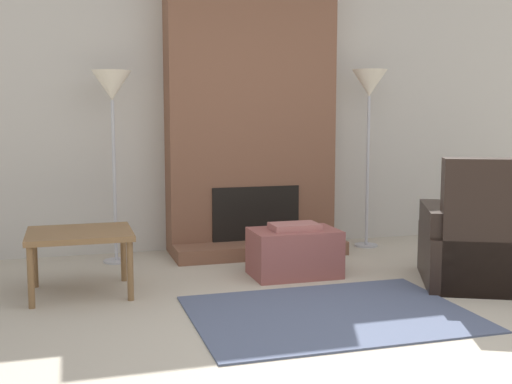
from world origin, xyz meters
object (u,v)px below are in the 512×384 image
Objects in this scene: armchair at (486,248)px; floor_lamp_right at (369,92)px; ottoman at (294,252)px; floor_lamp_left at (112,95)px; side_table at (80,238)px.

floor_lamp_right is (-0.20, 1.60, 1.21)m from armchair.
ottoman is 0.41× the size of floor_lamp_left.
floor_lamp_left is 0.97× the size of floor_lamp_right.
floor_lamp_left reaches higher than ottoman.
side_table is 3.09m from floor_lamp_right.
floor_lamp_right reaches higher than ottoman.
armchair is at bearing -12.45° from side_table.
armchair is at bearing -31.45° from floor_lamp_left.
side_table is 1.45m from floor_lamp_left.
ottoman is at bearing -33.92° from floor_lamp_left.
floor_lamp_right is (2.41, 0.00, 0.05)m from floor_lamp_left.
floor_lamp_left is at bearing 146.08° from ottoman.
floor_lamp_left reaches higher than armchair.
armchair is 2.01m from floor_lamp_right.
floor_lamp_right is at bearing 39.83° from ottoman.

